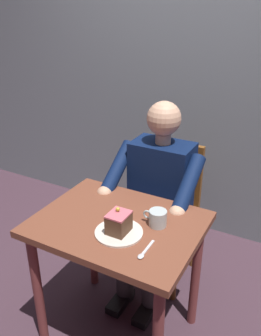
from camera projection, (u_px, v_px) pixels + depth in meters
The scene contains 9 objects.
ground_plane at pixel (120, 329), 2.04m from camera, with size 14.00×14.00×0.00m, color #442D39.
cafe_rear_panel at pixel (211, 37), 2.42m from camera, with size 6.40×0.12×3.00m, color gray.
dining_table at pixel (118, 241), 1.78m from camera, with size 0.81×0.63×0.74m.
chair at pixel (166, 205), 2.32m from camera, with size 0.42×0.42×0.91m.
seated_person at pixel (155, 199), 2.12m from camera, with size 0.53×0.58×1.22m.
dessert_plate at pixel (119, 232), 1.63m from camera, with size 0.22×0.22×0.01m, color silver.
cake_slice at pixel (119, 223), 1.61m from camera, with size 0.09×0.11×0.12m.
coffee_cup at pixel (157, 218), 1.68m from camera, with size 0.12×0.09×0.08m.
dessert_spoon at pixel (144, 252), 1.50m from camera, with size 0.03×0.14×0.01m.
Camera 1 is at (-0.75, 1.24, 1.71)m, focal length 37.71 mm.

